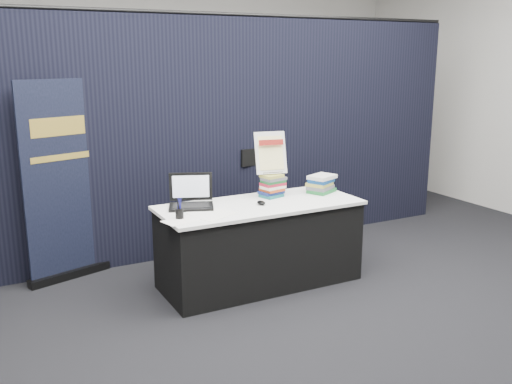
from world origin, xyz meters
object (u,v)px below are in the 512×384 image
object	(u,v)px
book_stack_tall	(272,185)
display_table	(260,244)
pullup_banner	(63,193)
info_sign	(271,153)
stacking_chair	(267,194)
laptop	(189,199)
book_stack_short	(321,184)

from	to	relation	value
book_stack_tall	display_table	bearing A→B (deg)	-142.44
display_table	pullup_banner	world-z (taller)	pullup_banner
book_stack_tall	info_sign	size ratio (longest dim) A/B	0.55
display_table	book_stack_tall	xyz separation A→B (m)	(0.22, 0.17, 0.48)
pullup_banner	stacking_chair	distance (m)	2.07
display_table	pullup_banner	size ratio (longest dim) A/B	0.98
info_sign	pullup_banner	bearing A→B (deg)	167.40
laptop	stacking_chair	xyz separation A→B (m)	(1.13, 0.65, -0.23)
book_stack_tall	pullup_banner	bearing A→B (deg)	155.71
pullup_banner	book_stack_tall	bearing A→B (deg)	-41.16
book_stack_tall	stacking_chair	distance (m)	0.79
info_sign	pullup_banner	xyz separation A→B (m)	(-1.73, 0.75, -0.34)
laptop	book_stack_short	size ratio (longest dim) A/B	1.54
laptop	book_stack_tall	bearing A→B (deg)	19.67
laptop	stacking_chair	world-z (taller)	stacking_chair
display_table	laptop	xyz separation A→B (m)	(-0.59, 0.19, 0.44)
display_table	info_sign	bearing A→B (deg)	42.29
display_table	book_stack_short	world-z (taller)	book_stack_short
stacking_chair	book_stack_short	bearing A→B (deg)	-85.47
book_stack_tall	stacking_chair	world-z (taller)	stacking_chair
stacking_chair	laptop	bearing A→B (deg)	-158.30
display_table	stacking_chair	size ratio (longest dim) A/B	1.70
info_sign	display_table	bearing A→B (deg)	-126.86
laptop	display_table	bearing A→B (deg)	3.45
book_stack_tall	pullup_banner	xyz separation A→B (m)	(-1.73, 0.78, -0.05)
pullup_banner	laptop	bearing A→B (deg)	-56.24
book_stack_tall	book_stack_short	xyz separation A→B (m)	(0.49, -0.08, -0.02)
book_stack_short	book_stack_tall	bearing A→B (deg)	171.07
display_table	pullup_banner	xyz separation A→B (m)	(-1.51, 0.95, 0.43)
stacking_chair	display_table	bearing A→B (deg)	-130.79
display_table	info_sign	world-z (taller)	info_sign
book_stack_tall	info_sign	bearing A→B (deg)	90.00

